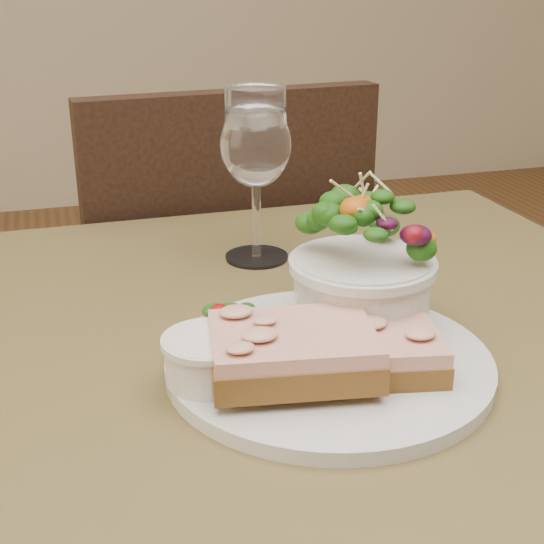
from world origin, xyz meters
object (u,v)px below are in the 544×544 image
object	(u,v)px
wine_glass	(256,150)
sandwich_back	(293,351)
chair_far	(209,415)
ramekin	(209,357)
cafe_table	(295,452)
sandwich_front	(375,353)
dinner_plate	(328,362)
salad_bowl	(363,261)

from	to	relation	value
wine_glass	sandwich_back	bearing A→B (deg)	-100.22
chair_far	wine_glass	size ratio (longest dim) A/B	5.14
ramekin	cafe_table	bearing A→B (deg)	27.38
sandwich_front	sandwich_back	distance (m)	0.07
chair_far	wine_glass	world-z (taller)	wine_glass
ramekin	sandwich_front	bearing A→B (deg)	-9.67
dinner_plate	wine_glass	world-z (taller)	wine_glass
cafe_table	sandwich_back	world-z (taller)	sandwich_back
chair_far	dinner_plate	xyz separation A→B (m)	(-0.03, -0.66, 0.46)
cafe_table	chair_far	size ratio (longest dim) A/B	0.89
salad_bowl	wine_glass	size ratio (longest dim) A/B	0.73
cafe_table	ramekin	xyz separation A→B (m)	(-0.08, -0.04, 0.13)
sandwich_front	wine_glass	size ratio (longest dim) A/B	0.65
cafe_table	sandwich_front	size ratio (longest dim) A/B	7.02
sandwich_front	salad_bowl	xyz separation A→B (m)	(0.02, 0.08, 0.04)
wine_glass	cafe_table	bearing A→B (deg)	-96.91
cafe_table	wine_glass	bearing A→B (deg)	83.09
salad_bowl	ramekin	bearing A→B (deg)	-158.72
sandwich_back	wine_glass	bearing A→B (deg)	89.07
chair_far	dinner_plate	distance (m)	0.80
cafe_table	dinner_plate	bearing A→B (deg)	-65.36
chair_far	ramekin	world-z (taller)	chair_far
cafe_table	ramekin	world-z (taller)	ramekin
cafe_table	chair_far	bearing A→B (deg)	85.86
chair_far	ramekin	xyz separation A→B (m)	(-0.13, -0.67, 0.49)
ramekin	salad_bowl	bearing A→B (deg)	21.28
sandwich_front	cafe_table	bearing A→B (deg)	134.09
cafe_table	dinner_plate	distance (m)	0.11
wine_glass	chair_far	bearing A→B (deg)	87.41
dinner_plate	ramekin	xyz separation A→B (m)	(-0.10, -0.01, 0.03)
wine_glass	ramekin	bearing A→B (deg)	-112.76
ramekin	sandwich_back	bearing A→B (deg)	-16.74
dinner_plate	salad_bowl	xyz separation A→B (m)	(0.05, 0.05, 0.07)
cafe_table	ramekin	size ratio (longest dim) A/B	12.06
cafe_table	wine_glass	xyz separation A→B (m)	(0.03, 0.22, 0.22)
sandwich_front	salad_bowl	size ratio (longest dim) A/B	0.90
dinner_plate	wine_glass	size ratio (longest dim) A/B	1.51
dinner_plate	ramekin	bearing A→B (deg)	-174.44
sandwich_back	salad_bowl	bearing A→B (deg)	50.21
chair_far	salad_bowl	world-z (taller)	chair_far
dinner_plate	sandwich_front	size ratio (longest dim) A/B	2.32
sandwich_front	sandwich_back	xyz separation A→B (m)	(-0.07, 0.00, 0.01)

